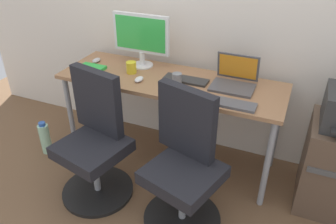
{
  "coord_description": "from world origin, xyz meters",
  "views": [
    {
      "loc": [
        0.9,
        -2.15,
        1.86
      ],
      "look_at": [
        0.0,
        -0.05,
        0.49
      ],
      "focal_mm": 35.7,
      "sensor_mm": 36.0,
      "label": 1
    }
  ],
  "objects": [
    {
      "name": "keyboard_by_laptop",
      "position": [
        0.52,
        -0.21,
        0.77
      ],
      "size": [
        0.34,
        0.12,
        0.02
      ],
      "primitive_type": "cube",
      "color": "#515156",
      "rests_on": "desk"
    },
    {
      "name": "keyboard_by_monitor",
      "position": [
        0.12,
        0.02,
        0.77
      ],
      "size": [
        0.34,
        0.12,
        0.02
      ],
      "primitive_type": "cube",
      "color": "#2D2D2D",
      "rests_on": "desk"
    },
    {
      "name": "desk",
      "position": [
        0.0,
        0.0,
        0.68
      ],
      "size": [
        1.75,
        0.58,
        0.76
      ],
      "color": "#996B47",
      "rests_on": "ground"
    },
    {
      "name": "office_chair_left",
      "position": [
        -0.36,
        -0.55,
        0.42
      ],
      "size": [
        0.54,
        0.54,
        0.94
      ],
      "color": "black",
      "rests_on": "ground"
    },
    {
      "name": "desktop_monitor",
      "position": [
        -0.32,
        0.15,
        1.01
      ],
      "size": [
        0.48,
        0.18,
        0.43
      ],
      "color": "silver",
      "rests_on": "desk"
    },
    {
      "name": "ground_plane",
      "position": [
        0.0,
        0.0,
        0.0
      ],
      "size": [
        5.28,
        5.28,
        0.0
      ],
      "primitive_type": "plane",
      "color": "brown"
    },
    {
      "name": "open_laptop",
      "position": [
        0.47,
        0.08,
        0.81
      ],
      "size": [
        0.31,
        0.27,
        0.22
      ],
      "color": "#4C4C51",
      "rests_on": "desk"
    },
    {
      "name": "office_chair_right",
      "position": [
        0.33,
        -0.55,
        0.42
      ],
      "size": [
        0.55,
        0.55,
        0.94
      ],
      "color": "black",
      "rests_on": "ground"
    },
    {
      "name": "mouse_by_laptop",
      "position": [
        -0.72,
        0.07,
        0.78
      ],
      "size": [
        0.06,
        0.1,
        0.03
      ],
      "primitive_type": "ellipsoid",
      "color": "#B7B7B7",
      "rests_on": "desk"
    },
    {
      "name": "pen_cup",
      "position": [
        0.09,
        -0.1,
        0.81
      ],
      "size": [
        0.07,
        0.07,
        0.1
      ],
      "primitive_type": "cylinder",
      "color": "slate",
      "rests_on": "desk"
    },
    {
      "name": "coffee_mug",
      "position": [
        -0.33,
        -0.01,
        0.81
      ],
      "size": [
        0.08,
        0.08,
        0.09
      ],
      "primitive_type": "cylinder",
      "color": "yellow",
      "rests_on": "desk"
    },
    {
      "name": "notebook",
      "position": [
        -0.66,
        -0.09,
        0.77
      ],
      "size": [
        0.21,
        0.15,
        0.03
      ],
      "primitive_type": "cube",
      "color": "green",
      "rests_on": "desk"
    },
    {
      "name": "water_bottle_on_floor",
      "position": [
        -1.05,
        -0.36,
        0.15
      ],
      "size": [
        0.09,
        0.09,
        0.31
      ],
      "color": "#A5D8B2",
      "rests_on": "ground"
    },
    {
      "name": "mouse_by_monitor",
      "position": [
        -0.21,
        -0.13,
        0.78
      ],
      "size": [
        0.06,
        0.1,
        0.03
      ],
      "primitive_type": "ellipsoid",
      "color": "silver",
      "rests_on": "desk"
    }
  ]
}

